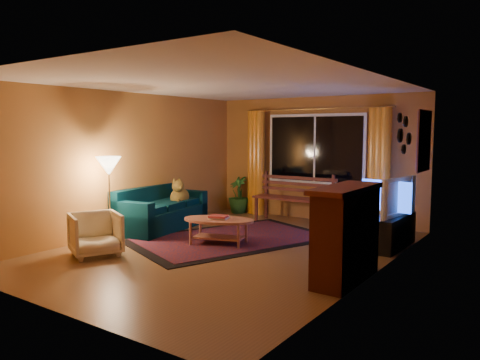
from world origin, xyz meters
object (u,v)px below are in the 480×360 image
Objects in this scene: armchair at (95,232)px; floor_lamp at (110,200)px; sofa at (162,208)px; bench at (293,211)px; coffee_table at (219,232)px; tv_console at (391,231)px.

floor_lamp reaches higher than armchair.
armchair is (0.52, -1.90, -0.04)m from sofa.
bench is at bearing 37.69° from sofa.
armchair reaches higher than coffee_table.
sofa is (-1.76, -1.85, 0.15)m from bench.
tv_console is (3.92, 1.04, -0.14)m from sofa.
bench is at bearing 85.82° from coffee_table.
sofa is at bearing -133.90° from bench.
floor_lamp reaches higher than tv_console.
coffee_table is (1.60, -0.36, -0.18)m from sofa.
bench reaches higher than coffee_table.
bench is 2.31m from tv_console.
coffee_table is (-0.16, -2.20, -0.04)m from bench.
bench is 3.56m from floor_lamp.
coffee_table is at bearing -8.78° from armchair.
bench is 1.42× the size of coffee_table.
floor_lamp is at bearing -96.21° from sofa.
floor_lamp is at bearing -149.89° from coffee_table.
bench is at bearing 7.77° from armchair.
sofa is 4.05m from tv_console.
tv_console is at bearing -23.07° from armchair.
coffee_table is (1.54, 0.89, -0.49)m from floor_lamp.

